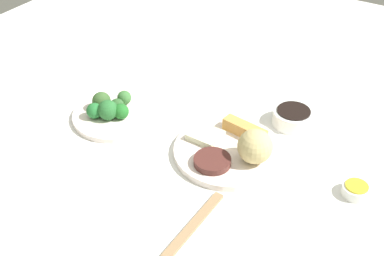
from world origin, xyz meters
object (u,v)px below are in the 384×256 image
at_px(soy_sauce_bowl, 293,118).
at_px(chopsticks_pair, 194,225).
at_px(broccoli_plate, 117,115).
at_px(main_plate, 229,151).
at_px(sauce_ramekin_hot_mustard, 356,190).

distance_m(soy_sauce_bowl, chopsticks_pair, 0.44).
relative_size(broccoli_plate, soy_sauce_bowl, 2.24).
height_order(main_plate, chopsticks_pair, main_plate).
height_order(broccoli_plate, sauce_ramekin_hot_mustard, sauce_ramekin_hot_mustard).
height_order(main_plate, sauce_ramekin_hot_mustard, sauce_ramekin_hot_mustard).
xyz_separation_m(broccoli_plate, sauce_ramekin_hot_mustard, (-0.63, -0.04, 0.00)).
bearing_deg(soy_sauce_bowl, sauce_ramekin_hot_mustard, 141.63).
xyz_separation_m(soy_sauce_bowl, sauce_ramekin_hot_mustard, (-0.22, 0.17, -0.01)).
xyz_separation_m(main_plate, sauce_ramekin_hot_mustard, (-0.30, -0.02, 0.00)).
relative_size(sauce_ramekin_hot_mustard, chopsticks_pair, 0.29).
relative_size(main_plate, soy_sauce_bowl, 2.54).
bearing_deg(main_plate, chopsticks_pair, 101.60).
relative_size(broccoli_plate, sauce_ramekin_hot_mustard, 3.89).
height_order(soy_sauce_bowl, chopsticks_pair, soy_sauce_bowl).
distance_m(main_plate, chopsticks_pair, 0.25).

